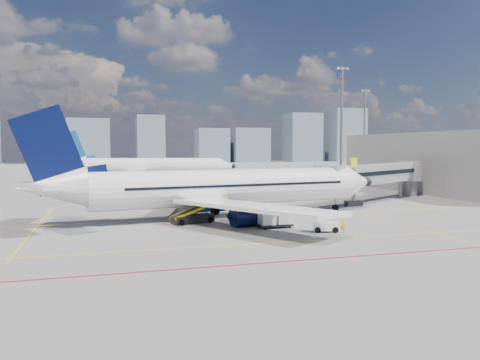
% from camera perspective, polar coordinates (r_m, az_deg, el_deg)
% --- Properties ---
extents(ground, '(420.00, 420.00, 0.00)m').
position_cam_1_polar(ground, '(43.33, 2.49, -6.03)').
color(ground, gray).
rests_on(ground, ground).
extents(apron_markings, '(90.00, 35.12, 0.01)m').
position_cam_1_polar(apron_markings, '(39.51, 3.53, -7.01)').
color(apron_markings, yellow).
rests_on(apron_markings, ground).
extents(jet_bridge, '(23.55, 15.78, 6.30)m').
position_cam_1_polar(jet_bridge, '(68.46, 16.72, 0.65)').
color(jet_bridge, '#92969A').
rests_on(jet_bridge, ground).
extents(terminal_block, '(10.00, 42.00, 10.00)m').
position_cam_1_polar(terminal_block, '(85.43, 22.69, 1.98)').
color(terminal_block, '#92969A').
rests_on(terminal_block, ground).
extents(floodlight_mast_ne, '(3.20, 0.61, 25.45)m').
position_cam_1_polar(floodlight_mast_ne, '(108.69, 12.27, 7.10)').
color(floodlight_mast_ne, slate).
rests_on(floodlight_mast_ne, ground).
extents(floodlight_mast_far, '(3.20, 0.61, 25.45)m').
position_cam_1_polar(floodlight_mast_far, '(152.45, 14.92, 6.14)').
color(floodlight_mast_far, slate).
rests_on(floodlight_mast_far, ground).
extents(distant_skyline, '(247.80, 15.59, 29.08)m').
position_cam_1_polar(distant_skyline, '(230.70, -13.56, 4.99)').
color(distant_skyline, slate).
rests_on(distant_skyline, ground).
extents(main_aircraft, '(39.92, 34.68, 11.69)m').
position_cam_1_polar(main_aircraft, '(49.63, -2.84, -1.00)').
color(main_aircraft, white).
rests_on(main_aircraft, ground).
extents(second_aircraft, '(38.90, 33.54, 11.45)m').
position_cam_1_polar(second_aircraft, '(106.02, -11.36, 1.59)').
color(second_aircraft, white).
rests_on(second_aircraft, ground).
extents(baggage_tug, '(2.38, 1.82, 1.49)m').
position_cam_1_polar(baggage_tug, '(42.57, 10.21, -5.30)').
color(baggage_tug, white).
rests_on(baggage_tug, ground).
extents(cargo_dolly, '(3.27, 1.58, 1.76)m').
position_cam_1_polar(cargo_dolly, '(44.08, 4.28, -4.60)').
color(cargo_dolly, black).
rests_on(cargo_dolly, ground).
extents(belt_loader, '(6.15, 3.15, 2.48)m').
position_cam_1_polar(belt_loader, '(47.08, -5.64, -4.45)').
color(belt_loader, black).
rests_on(belt_loader, ground).
extents(ramp_worker, '(0.46, 0.67, 1.78)m').
position_cam_1_polar(ramp_worker, '(42.42, 12.47, -5.12)').
color(ramp_worker, '#FFF41A').
rests_on(ramp_worker, ground).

